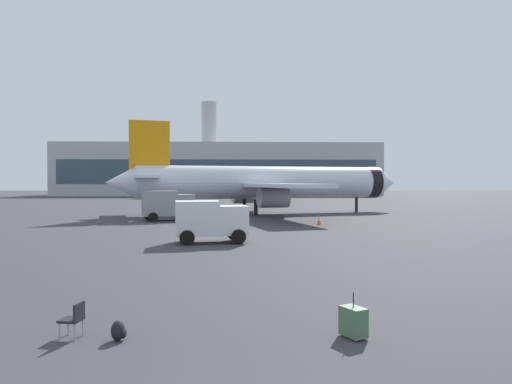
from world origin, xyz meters
TOP-DOWN VIEW (x-y plane):
  - airplane_at_gate at (3.01, 50.78)m, footprint 35.30×32.15m
  - service_truck at (-6.91, 41.03)m, footprint 5.26×3.83m
  - cargo_van at (-1.77, 24.00)m, footprint 4.64×2.86m
  - safety_cone_near at (7.06, 36.11)m, footprint 0.44×0.44m
  - safety_cone_mid at (-4.80, 56.17)m, footprint 0.44×0.44m
  - safety_cone_far at (-10.40, 50.12)m, footprint 0.44×0.44m
  - rolling_suitcase at (2.73, 5.85)m, footprint 0.65×0.75m
  - traveller_backpack at (-2.89, 5.85)m, footprint 0.36×0.40m
  - gate_chair at (-4.01, 6.07)m, footprint 0.56×0.56m
  - terminal_building at (-5.44, 130.16)m, footprint 88.47×19.86m

SIDE VIEW (x-z plane):
  - traveller_backpack at x=-2.89m, z-range -0.01..0.47m
  - safety_cone_near at x=7.06m, z-range -0.01..0.66m
  - safety_cone_mid at x=-4.80m, z-range -0.01..0.70m
  - safety_cone_far at x=-10.40m, z-range -0.01..0.74m
  - rolling_suitcase at x=2.73m, z-range -0.16..0.94m
  - gate_chair at x=-4.01m, z-range 0.07..0.93m
  - cargo_van at x=-1.77m, z-range 0.15..2.75m
  - service_truck at x=-6.91m, z-range 0.16..3.05m
  - airplane_at_gate at x=3.01m, z-range -1.59..8.91m
  - terminal_building at x=-5.44m, z-range -5.88..20.42m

